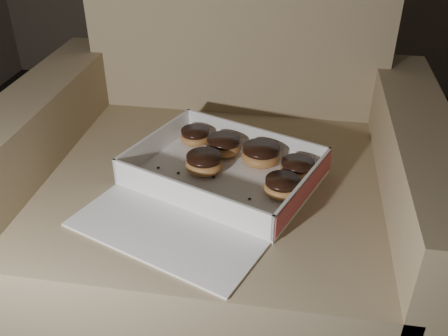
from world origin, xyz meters
TOP-DOWN VIEW (x-y plane):
  - armchair at (-0.58, 0.73)m, footprint 0.98×0.83m
  - bakery_box at (-0.57, 0.60)m, footprint 0.51×0.55m
  - donut_a at (-0.57, 0.73)m, footprint 0.08×0.08m
  - donut_b at (-0.43, 0.59)m, footprint 0.08×0.08m
  - donut_c at (-0.40, 0.66)m, footprint 0.08×0.08m
  - donut_d at (-0.60, 0.65)m, footprint 0.08×0.08m
  - donut_e at (-0.48, 0.70)m, footprint 0.09×0.09m
  - donut_f at (-0.65, 0.77)m, footprint 0.07×0.07m
  - crumb_a at (-0.71, 0.65)m, footprint 0.01×0.01m
  - crumb_b at (-0.49, 0.56)m, footprint 0.01×0.01m
  - crumb_c at (-0.66, 0.63)m, footprint 0.01×0.01m
  - crumb_d at (-0.76, 0.59)m, footprint 0.01×0.01m
  - crumb_e at (-0.58, 0.63)m, footprint 0.01×0.01m

SIDE VIEW (x-z plane):
  - armchair at x=-0.58m, z-range -0.19..0.83m
  - crumb_a at x=-0.71m, z-range 0.47..0.47m
  - crumb_b at x=-0.49m, z-range 0.47..0.47m
  - crumb_c at x=-0.66m, z-range 0.47..0.47m
  - crumb_d at x=-0.76m, z-range 0.47..0.47m
  - crumb_e at x=-0.58m, z-range 0.47..0.47m
  - bakery_box at x=-0.57m, z-range 0.44..0.50m
  - donut_f at x=-0.65m, z-range 0.47..0.50m
  - donut_b at x=-0.43m, z-range 0.47..0.51m
  - donut_c at x=-0.40m, z-range 0.47..0.51m
  - donut_a at x=-0.57m, z-range 0.47..0.51m
  - donut_d at x=-0.60m, z-range 0.47..0.51m
  - donut_e at x=-0.48m, z-range 0.47..0.51m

